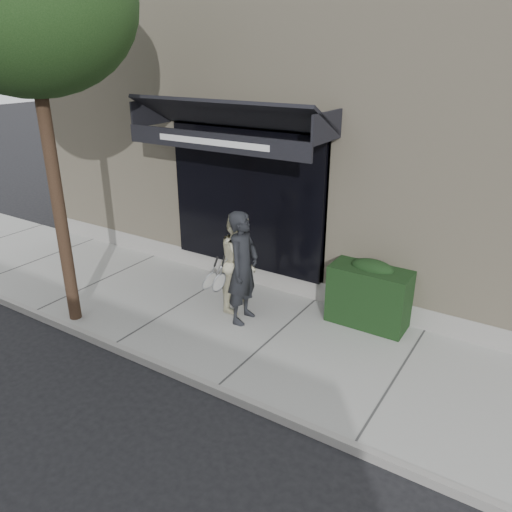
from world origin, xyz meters
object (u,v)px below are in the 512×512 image
Objects in this scene: hedge at (370,293)px; pedestrian_front at (243,268)px; street_tree at (26,2)px; pedestrian_back at (240,261)px.

pedestrian_front is at bearing -149.97° from hedge.
street_tree reaches higher than pedestrian_front.
pedestrian_front reaches higher than pedestrian_back.
hedge is at bearing 17.76° from pedestrian_back.
hedge is 2.15m from pedestrian_front.
pedestrian_back is (-0.32, 0.37, -0.09)m from pedestrian_front.
pedestrian_back reaches higher than hedge.
street_tree is 3.26× the size of pedestrian_front.
street_tree reaches higher than hedge.
pedestrian_front is 1.10× the size of pedestrian_back.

